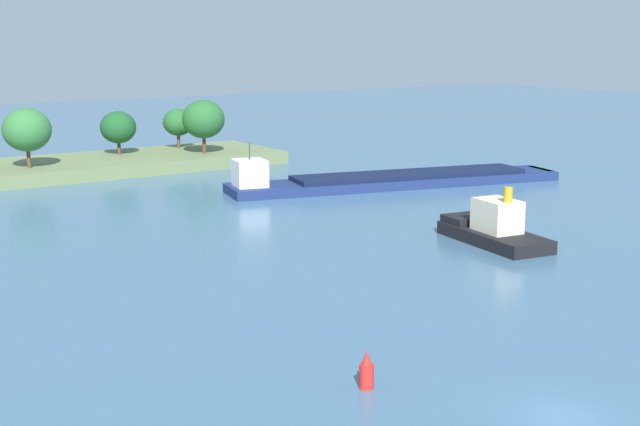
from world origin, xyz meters
name	(u,v)px	position (x,y,z in m)	size (l,w,h in m)	color
ground_plane	(562,416)	(0.00, 0.00, 0.00)	(400.00, 400.00, 0.00)	#3D607F
tugboat	(493,228)	(21.42, 24.99, 1.22)	(5.67, 10.88, 4.85)	black
cargo_barge	(389,179)	(31.67, 50.68, 0.82)	(38.84, 15.52, 5.60)	navy
channel_buoy_red	(367,372)	(-5.17, 7.39, 0.81)	(0.70, 0.70, 1.90)	red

